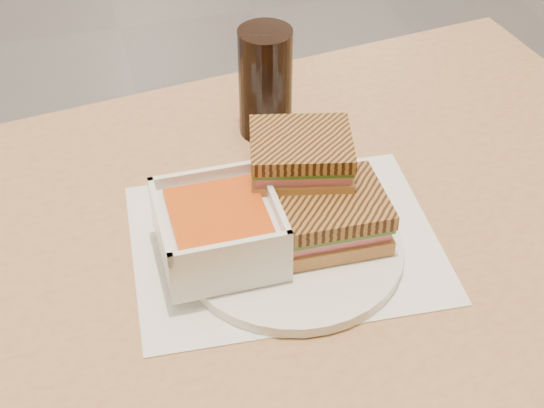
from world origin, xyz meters
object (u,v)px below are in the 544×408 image
object	(u,v)px
main_table	(237,302)
soup_bowl	(219,231)
plate	(292,248)
cola_glass	(265,83)
panini_lower	(329,215)

from	to	relation	value
main_table	soup_bowl	xyz separation A→B (m)	(-0.03, -0.04, 0.16)
plate	cola_glass	xyz separation A→B (m)	(0.04, 0.25, 0.07)
panini_lower	main_table	bearing A→B (deg)	158.25
panini_lower	cola_glass	xyz separation A→B (m)	(-0.01, 0.24, 0.03)
plate	panini_lower	distance (m)	0.06
panini_lower	plate	bearing A→B (deg)	-173.78
main_table	panini_lower	xyz separation A→B (m)	(0.10, -0.04, 0.16)
plate	main_table	bearing A→B (deg)	141.82
soup_bowl	panini_lower	distance (m)	0.13
plate	panini_lower	xyz separation A→B (m)	(0.04, 0.00, 0.04)
main_table	plate	world-z (taller)	plate
plate	soup_bowl	distance (m)	0.09
soup_bowl	main_table	bearing A→B (deg)	54.64
plate	panini_lower	bearing A→B (deg)	6.22
panini_lower	soup_bowl	bearing A→B (deg)	177.84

